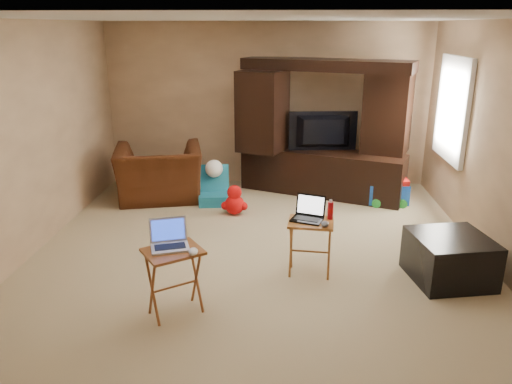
# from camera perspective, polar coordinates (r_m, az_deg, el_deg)

# --- Properties ---
(floor) EXTENTS (5.50, 5.50, 0.00)m
(floor) POSITION_cam_1_polar(r_m,az_deg,el_deg) (5.64, 0.12, -7.08)
(floor) COLOR beige
(floor) RESTS_ON ground
(ceiling) EXTENTS (5.50, 5.50, 0.00)m
(ceiling) POSITION_cam_1_polar(r_m,az_deg,el_deg) (5.08, 0.14, 19.24)
(ceiling) COLOR silver
(ceiling) RESTS_ON ground
(wall_back) EXTENTS (5.00, 0.00, 5.00)m
(wall_back) POSITION_cam_1_polar(r_m,az_deg,el_deg) (7.92, 1.25, 9.91)
(wall_back) COLOR tan
(wall_back) RESTS_ON ground
(wall_front) EXTENTS (5.00, 0.00, 5.00)m
(wall_front) POSITION_cam_1_polar(r_m,az_deg,el_deg) (2.63, -3.26, -8.37)
(wall_front) COLOR tan
(wall_front) RESTS_ON ground
(wall_left) EXTENTS (0.00, 5.50, 5.50)m
(wall_left) POSITION_cam_1_polar(r_m,az_deg,el_deg) (5.91, -24.97, 5.21)
(wall_left) COLOR tan
(wall_left) RESTS_ON ground
(wall_right) EXTENTS (0.00, 5.50, 5.50)m
(wall_right) POSITION_cam_1_polar(r_m,az_deg,el_deg) (5.66, 26.36, 4.50)
(wall_right) COLOR tan
(wall_right) RESTS_ON ground
(window_pane) EXTENTS (0.00, 1.20, 1.20)m
(window_pane) POSITION_cam_1_polar(r_m,az_deg,el_deg) (7.06, 21.69, 8.79)
(window_pane) COLOR white
(window_pane) RESTS_ON ground
(window_frame) EXTENTS (0.06, 1.14, 1.34)m
(window_frame) POSITION_cam_1_polar(r_m,az_deg,el_deg) (7.05, 21.53, 8.80)
(window_frame) COLOR white
(window_frame) RESTS_ON ground
(entertainment_center) EXTENTS (2.48, 1.45, 1.99)m
(entertainment_center) POSITION_cam_1_polar(r_m,az_deg,el_deg) (7.44, 7.76, 7.17)
(entertainment_center) COLOR black
(entertainment_center) RESTS_ON floor
(television) EXTENTS (1.02, 0.23, 0.58)m
(television) POSITION_cam_1_polar(r_m,az_deg,el_deg) (7.41, 7.77, 6.80)
(television) COLOR black
(television) RESTS_ON entertainment_center
(recliner) EXTENTS (1.41, 1.29, 0.78)m
(recliner) POSITION_cam_1_polar(r_m,az_deg,el_deg) (7.39, -10.99, 2.10)
(recliner) COLOR #4B2310
(recliner) RESTS_ON floor
(child_rocker) EXTENTS (0.47, 0.52, 0.55)m
(child_rocker) POSITION_cam_1_polar(r_m,az_deg,el_deg) (7.11, -4.91, 0.75)
(child_rocker) COLOR #1A708F
(child_rocker) RESTS_ON floor
(plush_toy) EXTENTS (0.37, 0.31, 0.41)m
(plush_toy) POSITION_cam_1_polar(r_m,az_deg,el_deg) (6.72, -2.48, -0.88)
(plush_toy) COLOR red
(plush_toy) RESTS_ON floor
(push_toy) EXTENTS (0.57, 0.41, 0.43)m
(push_toy) POSITION_cam_1_polar(r_m,az_deg,el_deg) (7.34, 14.86, 0.26)
(push_toy) COLOR blue
(push_toy) RESTS_ON floor
(ottoman) EXTENTS (0.84, 0.84, 0.46)m
(ottoman) POSITION_cam_1_polar(r_m,az_deg,el_deg) (5.37, 21.25, -7.07)
(ottoman) COLOR black
(ottoman) RESTS_ON floor
(tray_table_left) EXTENTS (0.60, 0.58, 0.61)m
(tray_table_left) POSITION_cam_1_polar(r_m,az_deg,el_deg) (4.48, -9.28, -10.12)
(tray_table_left) COLOR brown
(tray_table_left) RESTS_ON floor
(tray_table_right) EXTENTS (0.48, 0.40, 0.58)m
(tray_table_right) POSITION_cam_1_polar(r_m,az_deg,el_deg) (5.12, 6.19, -6.37)
(tray_table_right) COLOR #AA6229
(tray_table_right) RESTS_ON floor
(laptop_left) EXTENTS (0.39, 0.35, 0.24)m
(laptop_left) POSITION_cam_1_polar(r_m,az_deg,el_deg) (4.33, -9.88, -4.95)
(laptop_left) COLOR #AFAFB3
(laptop_left) RESTS_ON tray_table_left
(laptop_right) EXTENTS (0.37, 0.34, 0.24)m
(laptop_right) POSITION_cam_1_polar(r_m,az_deg,el_deg) (4.98, 5.88, -1.98)
(laptop_right) COLOR black
(laptop_right) RESTS_ON tray_table_right
(mouse_left) EXTENTS (0.09, 0.13, 0.05)m
(mouse_left) POSITION_cam_1_polar(r_m,az_deg,el_deg) (4.23, -7.18, -6.76)
(mouse_left) COLOR silver
(mouse_left) RESTS_ON tray_table_left
(mouse_right) EXTENTS (0.09, 0.13, 0.05)m
(mouse_right) POSITION_cam_1_polar(r_m,az_deg,el_deg) (4.90, 7.90, -3.63)
(mouse_right) COLOR #3C3C40
(mouse_right) RESTS_ON tray_table_right
(water_bottle) EXTENTS (0.06, 0.06, 0.18)m
(water_bottle) POSITION_cam_1_polar(r_m,az_deg,el_deg) (5.06, 8.50, -2.11)
(water_bottle) COLOR #B70B12
(water_bottle) RESTS_ON tray_table_right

